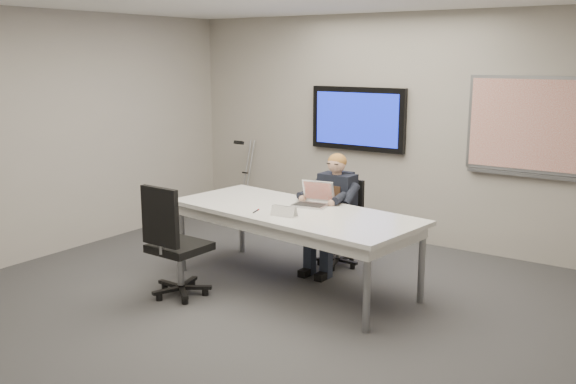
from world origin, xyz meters
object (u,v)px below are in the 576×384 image
Objects in this scene: office_chair_far at (340,239)px; seated_person at (329,225)px; laptop at (314,199)px; office_chair_near at (177,262)px; conference_table at (294,218)px.

office_chair_far is 0.75× the size of seated_person.
office_chair_far is 0.79m from laptop.
office_chair_near reaches higher than office_chair_far.
office_chair_far is 2.53× the size of laptop.
office_chair_far is at bearing 90.51° from seated_person.
office_chair_far reaches higher than conference_table.
office_chair_far is (0.05, 0.85, -0.40)m from conference_table.
seated_person reaches higher than office_chair_far.
laptop is (0.81, 1.18, 0.51)m from office_chair_near.
seated_person is 3.37× the size of laptop.
conference_table is at bearing -89.22° from office_chair_far.
seated_person is at bearing -115.79° from office_chair_near.
office_chair_far is 0.85× the size of office_chair_near.
office_chair_near is 2.97× the size of laptop.
seated_person is 0.48m from laptop.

